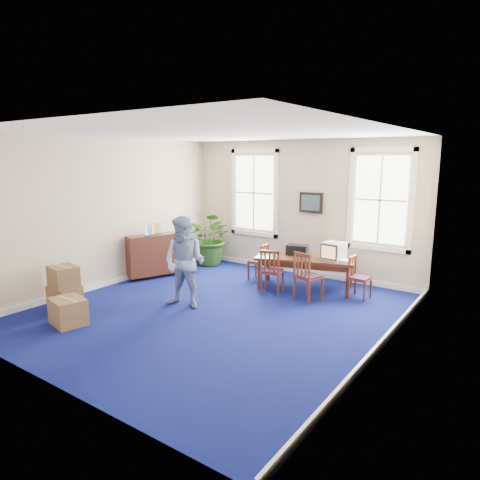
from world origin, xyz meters
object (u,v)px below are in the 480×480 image
Objects in this scene: man at (185,262)px; cardboard_boxes at (76,287)px; chair_near_left at (272,271)px; conference_table at (305,272)px; credenza at (153,258)px; crt_tv at (334,251)px; potted_plant at (211,238)px.

man reaches higher than cardboard_boxes.
man reaches higher than chair_near_left.
conference_table is at bearing -135.80° from chair_near_left.
man reaches higher than credenza.
chair_near_left reaches higher than conference_table.
credenza reaches higher than chair_near_left.
cardboard_boxes is (-2.48, -2.93, -0.04)m from chair_near_left.
cardboard_boxes is (-2.90, -3.63, 0.08)m from conference_table.
chair_near_left is (-1.03, -0.75, -0.41)m from crt_tv.
crt_tv is at bearing 39.25° from man.
credenza is at bearing -175.14° from conference_table.
chair_near_left is 3.84m from cardboard_boxes.
man is at bearing -7.19° from credenza.
conference_table is 2.77m from man.
potted_plant reaches higher than cardboard_boxes.
crt_tv is 0.37× the size of credenza.
crt_tv is at bearing 40.51° from credenza.
crt_tv reaches higher than credenza.
chair_near_left is at bearing -137.60° from conference_table.
man reaches higher than crt_tv.
cardboard_boxes is at bearing -145.21° from conference_table.
man is 2.30m from credenza.
credenza is (-3.90, -1.35, -0.41)m from crt_tv.
chair_near_left is (-0.42, -0.70, 0.12)m from conference_table.
crt_tv reaches higher than conference_table.
crt_tv is 1.33m from chair_near_left.
potted_plant is at bearing 107.75° from man.
conference_table is at bearing 42.99° from credenza.
man is at bearing 47.26° from chair_near_left.
conference_table is 4.65m from cardboard_boxes.
credenza is (-3.30, -1.30, 0.13)m from conference_table.
credenza is 0.81× the size of cardboard_boxes.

